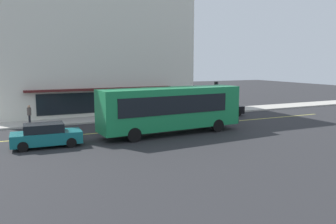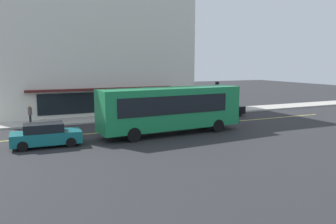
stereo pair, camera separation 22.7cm
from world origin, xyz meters
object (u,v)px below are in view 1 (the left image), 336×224
object	(u,v)px
pedestrian_by_curb	(188,102)
car_teal	(46,135)
pedestrian_near_storefront	(223,99)
bus	(172,108)
car_black	(222,109)
traffic_light	(216,89)
pedestrian_waiting	(29,113)

from	to	relation	value
pedestrian_by_curb	car_teal	bearing A→B (deg)	-149.62
pedestrian_near_storefront	car_teal	bearing A→B (deg)	-154.79
bus	car_black	size ratio (longest dim) A/B	2.60
traffic_light	pedestrian_waiting	size ratio (longest dim) A/B	1.92
pedestrian_waiting	traffic_light	bearing A→B (deg)	-0.27
bus	pedestrian_by_curb	world-z (taller)	bus
pedestrian_waiting	bus	bearing A→B (deg)	-39.27
car_teal	bus	bearing A→B (deg)	1.50
car_black	pedestrian_by_curb	xyz separation A→B (m)	(-2.36, 2.96, 0.53)
car_black	pedestrian_near_storefront	xyz separation A→B (m)	(2.40, 3.47, 0.50)
pedestrian_by_curb	car_black	bearing A→B (deg)	-51.37
bus	car_black	world-z (taller)	bus
pedestrian_by_curb	pedestrian_near_storefront	distance (m)	4.79
bus	car_black	distance (m)	10.16
car_teal	pedestrian_near_storefront	world-z (taller)	pedestrian_near_storefront
car_teal	pedestrian_waiting	xyz separation A→B (m)	(-0.58, 8.08, 0.40)
car_black	car_teal	world-z (taller)	same
pedestrian_near_storefront	car_black	bearing A→B (deg)	-124.73
bus	car_teal	world-z (taller)	bus
bus	pedestrian_waiting	size ratio (longest dim) A/B	6.78
traffic_light	pedestrian_by_curb	distance (m)	3.35
traffic_light	car_black	xyz separation A→B (m)	(-0.63, -2.14, -1.79)
car_teal	pedestrian_near_storefront	xyz separation A→B (m)	(19.79, 9.32, 0.50)
traffic_light	pedestrian_waiting	bearing A→B (deg)	179.73
pedestrian_near_storefront	bus	bearing A→B (deg)	-139.89
bus	traffic_light	world-z (taller)	bus
bus	pedestrian_by_curb	bearing A→B (deg)	54.94
car_black	car_teal	bearing A→B (deg)	-161.40
bus	pedestrian_by_curb	size ratio (longest dim) A/B	6.07
bus	pedestrian_by_curb	distance (m)	10.50
pedestrian_by_curb	pedestrian_near_storefront	bearing A→B (deg)	6.11
car_black	pedestrian_waiting	distance (m)	18.11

